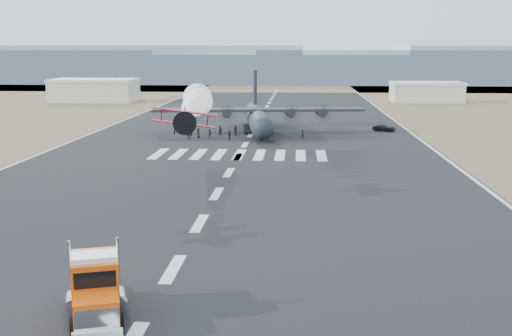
# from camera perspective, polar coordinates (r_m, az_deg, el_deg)

# --- Properties ---
(ground) EXTENTS (500.00, 500.00, 0.00)m
(ground) POSITION_cam_1_polar(r_m,az_deg,el_deg) (45.92, -7.38, -8.88)
(ground) COLOR black
(ground) RESTS_ON ground
(scrub_far) EXTENTS (500.00, 80.00, 0.00)m
(scrub_far) POSITION_cam_1_polar(r_m,az_deg,el_deg) (273.03, 2.04, 7.27)
(scrub_far) COLOR brown
(scrub_far) RESTS_ON ground
(runway_markings) EXTENTS (60.00, 260.00, 0.01)m
(runway_markings) POSITION_cam_1_polar(r_m,az_deg,el_deg) (103.95, -0.99, 2.08)
(runway_markings) COLOR silver
(runway_markings) RESTS_ON ground
(ridge_seg_b) EXTENTS (150.00, 50.00, 15.00)m
(ridge_seg_b) POSITION_cam_1_polar(r_m,az_deg,el_deg) (332.84, -21.01, 8.46)
(ridge_seg_b) COLOR #859AAA
(ridge_seg_b) RESTS_ON ground
(ridge_seg_c) EXTENTS (150.00, 50.00, 17.00)m
(ridge_seg_c) POSITION_cam_1_polar(r_m,az_deg,el_deg) (311.39, -9.96, 9.08)
(ridge_seg_c) COLOR #859AAA
(ridge_seg_c) RESTS_ON ground
(ridge_seg_d) EXTENTS (150.00, 50.00, 13.00)m
(ridge_seg_d) POSITION_cam_1_polar(r_m,az_deg,el_deg) (302.72, 2.24, 8.81)
(ridge_seg_d) COLOR #859AAA
(ridge_seg_d) RESTS_ON ground
(ridge_seg_e) EXTENTS (150.00, 50.00, 15.00)m
(ridge_seg_e) POSITION_cam_1_polar(r_m,az_deg,el_deg) (307.76, 14.57, 8.70)
(ridge_seg_e) COLOR #859AAA
(ridge_seg_e) RESTS_ON ground
(hangar_left) EXTENTS (24.50, 14.50, 6.70)m
(hangar_left) POSITION_cam_1_polar(r_m,az_deg,el_deg) (197.40, -14.16, 6.74)
(hangar_left) COLOR #B0AC9D
(hangar_left) RESTS_ON ground
(hangar_right) EXTENTS (20.50, 12.50, 5.90)m
(hangar_right) POSITION_cam_1_polar(r_m,az_deg,el_deg) (196.42, 14.90, 6.57)
(hangar_right) COLOR #B0AC9D
(hangar_right) RESTS_ON ground
(semi_truck) EXTENTS (4.87, 8.50, 3.75)m
(semi_truck) POSITION_cam_1_polar(r_m,az_deg,el_deg) (38.44, -14.09, -10.11)
(semi_truck) COLOR black
(semi_truck) RESTS_ON ground
(aerobatic_biplane) EXTENTS (6.69, 6.03, 2.96)m
(aerobatic_biplane) POSITION_cam_1_polar(r_m,az_deg,el_deg) (66.52, -6.43, 4.32)
(aerobatic_biplane) COLOR #B20B31
(smoke_trail) EXTENTS (4.75, 25.60, 4.20)m
(smoke_trail) POSITION_cam_1_polar(r_m,az_deg,el_deg) (87.93, -5.31, 5.93)
(smoke_trail) COLOR white
(transport_aircraft) EXTENTS (38.81, 31.86, 11.19)m
(transport_aircraft) POSITION_cam_1_polar(r_m,az_deg,el_deg) (119.83, 0.16, 4.59)
(transport_aircraft) COLOR black
(transport_aircraft) RESTS_ON ground
(support_vehicle) EXTENTS (4.70, 3.81, 1.19)m
(support_vehicle) POSITION_cam_1_polar(r_m,az_deg,el_deg) (124.04, 11.33, 3.52)
(support_vehicle) COLOR black
(support_vehicle) RESTS_ON ground
(crew_a) EXTENTS (0.69, 0.60, 1.68)m
(crew_a) POSITION_cam_1_polar(r_m,az_deg,el_deg) (112.09, 0.70, 3.13)
(crew_a) COLOR black
(crew_a) RESTS_ON ground
(crew_b) EXTENTS (0.89, 0.64, 1.68)m
(crew_b) POSITION_cam_1_polar(r_m,az_deg,el_deg) (115.58, -3.17, 3.34)
(crew_b) COLOR black
(crew_b) RESTS_ON ground
(crew_c) EXTENTS (0.80, 1.18, 1.67)m
(crew_c) POSITION_cam_1_polar(r_m,az_deg,el_deg) (111.57, -4.16, 3.06)
(crew_c) COLOR black
(crew_c) RESTS_ON ground
(crew_d) EXTENTS (0.91, 1.08, 1.64)m
(crew_d) POSITION_cam_1_polar(r_m,az_deg,el_deg) (109.68, -2.39, 2.95)
(crew_d) COLOR black
(crew_d) RESTS_ON ground
(crew_e) EXTENTS (0.88, 1.02, 1.78)m
(crew_e) POSITION_cam_1_polar(r_m,az_deg,el_deg) (112.27, -5.16, 3.12)
(crew_e) COLOR black
(crew_e) RESTS_ON ground
(crew_f) EXTENTS (1.67, 0.91, 1.71)m
(crew_f) POSITION_cam_1_polar(r_m,az_deg,el_deg) (111.71, -6.02, 3.05)
(crew_f) COLOR black
(crew_f) RESTS_ON ground
(crew_g) EXTENTS (0.72, 0.74, 1.56)m
(crew_g) POSITION_cam_1_polar(r_m,az_deg,el_deg) (111.45, 4.17, 3.03)
(crew_g) COLOR black
(crew_g) RESTS_ON ground
(crew_h) EXTENTS (1.01, 0.90, 1.77)m
(crew_h) POSITION_cam_1_polar(r_m,az_deg,el_deg) (114.94, -1.83, 3.33)
(crew_h) COLOR black
(crew_h) RESTS_ON ground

